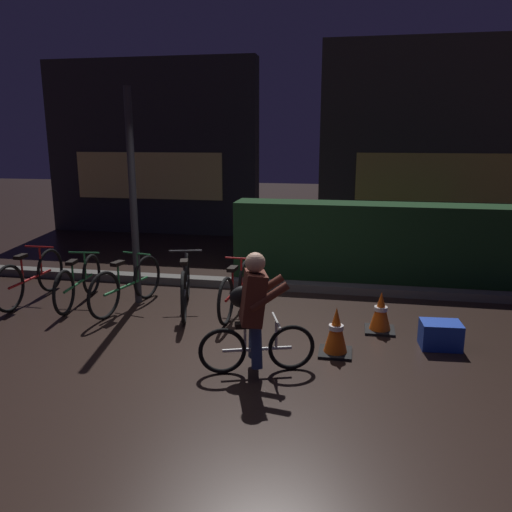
{
  "coord_description": "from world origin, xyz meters",
  "views": [
    {
      "loc": [
        1.35,
        -5.43,
        2.35
      ],
      "look_at": [
        0.2,
        0.6,
        0.9
      ],
      "focal_mm": 36.03,
      "sensor_mm": 36.0,
      "label": 1
    }
  ],
  "objects": [
    {
      "name": "cyclist",
      "position": [
        0.43,
        -0.67,
        0.63
      ],
      "size": [
        1.14,
        0.5,
        1.25
      ],
      "rotation": [
        0.0,
        0.0,
        0.32
      ],
      "color": "black",
      "rests_on": "ground"
    },
    {
      "name": "parked_bike_left_mid",
      "position": [
        -2.43,
        0.95,
        0.32
      ],
      "size": [
        0.46,
        1.52,
        0.7
      ],
      "rotation": [
        0.0,
        0.0,
        1.67
      ],
      "color": "black",
      "rests_on": "ground"
    },
    {
      "name": "street_post",
      "position": [
        -1.65,
        1.2,
        1.49
      ],
      "size": [
        0.1,
        0.1,
        2.98
      ],
      "primitive_type": "cylinder",
      "color": "#2D2D33",
      "rests_on": "ground"
    },
    {
      "name": "parked_bike_leftmost",
      "position": [
        -3.18,
        0.95,
        0.34
      ],
      "size": [
        0.46,
        1.64,
        0.76
      ],
      "rotation": [
        0.0,
        0.0,
        1.57
      ],
      "color": "black",
      "rests_on": "ground"
    },
    {
      "name": "traffic_cone_near",
      "position": [
        1.22,
        -0.1,
        0.26
      ],
      "size": [
        0.36,
        0.36,
        0.54
      ],
      "color": "black",
      "rests_on": "ground"
    },
    {
      "name": "sidewalk_curb",
      "position": [
        0.0,
        2.2,
        0.06
      ],
      "size": [
        12.0,
        0.24,
        0.12
      ],
      "primitive_type": "cube",
      "color": "#56544F",
      "rests_on": "ground"
    },
    {
      "name": "storefront_right",
      "position": [
        3.39,
        7.2,
        2.23
      ],
      "size": [
        5.76,
        0.54,
        4.48
      ],
      "color": "#383330",
      "rests_on": "ground"
    },
    {
      "name": "parked_bike_center_left",
      "position": [
        -1.68,
        0.91,
        0.34
      ],
      "size": [
        0.47,
        1.57,
        0.73
      ],
      "rotation": [
        0.0,
        0.0,
        1.36
      ],
      "color": "black",
      "rests_on": "ground"
    },
    {
      "name": "hedge_row",
      "position": [
        1.8,
        3.1,
        0.63
      ],
      "size": [
        4.8,
        0.7,
        1.26
      ],
      "primitive_type": "cube",
      "color": "#19381C",
      "rests_on": "ground"
    },
    {
      "name": "parked_bike_center_right",
      "position": [
        -0.86,
        1.0,
        0.35
      ],
      "size": [
        0.55,
        1.64,
        0.78
      ],
      "rotation": [
        0.0,
        0.0,
        1.85
      ],
      "color": "black",
      "rests_on": "ground"
    },
    {
      "name": "blue_crate",
      "position": [
        2.38,
        0.3,
        0.15
      ],
      "size": [
        0.46,
        0.35,
        0.3
      ],
      "primitive_type": "cube",
      "rotation": [
        0.0,
        0.0,
        0.07
      ],
      "color": "#193DB7",
      "rests_on": "ground"
    },
    {
      "name": "ground_plane",
      "position": [
        0.0,
        0.0,
        0.0
      ],
      "size": [
        40.0,
        40.0,
        0.0
      ],
      "primitive_type": "plane",
      "color": "black"
    },
    {
      "name": "traffic_cone_far",
      "position": [
        1.73,
        0.68,
        0.24
      ],
      "size": [
        0.36,
        0.36,
        0.5
      ],
      "color": "black",
      "rests_on": "ground"
    },
    {
      "name": "parked_bike_right_mid",
      "position": [
        -0.15,
        1.01,
        0.32
      ],
      "size": [
        0.46,
        1.54,
        0.71
      ],
      "rotation": [
        0.0,
        0.0,
        1.51
      ],
      "color": "black",
      "rests_on": "ground"
    },
    {
      "name": "storefront_left",
      "position": [
        -3.5,
        6.5,
        2.04
      ],
      "size": [
        5.19,
        0.54,
        4.09
      ],
      "color": "#262328",
      "rests_on": "ground"
    }
  ]
}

